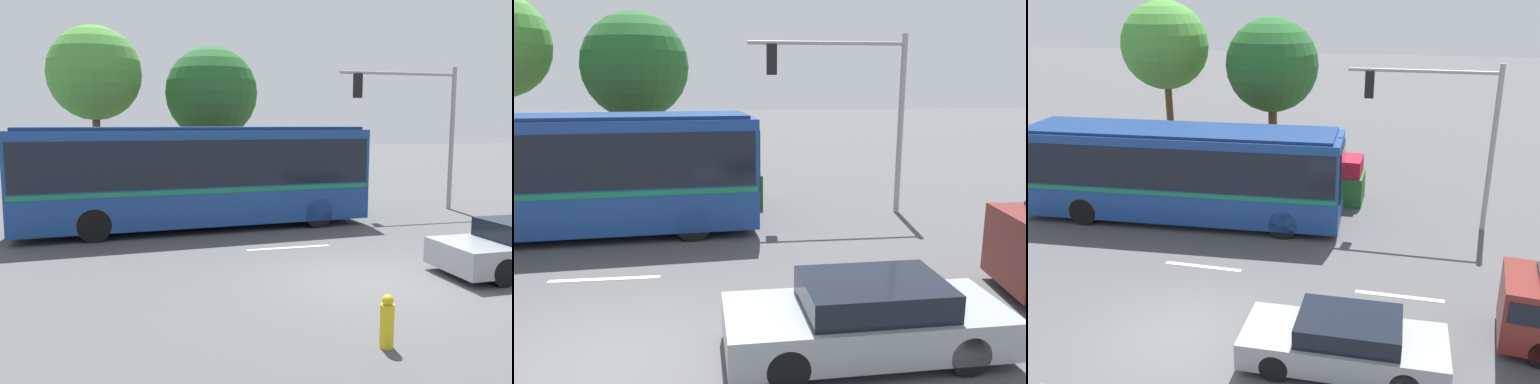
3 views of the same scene
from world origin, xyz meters
The scene contains 9 objects.
ground_plane centered at (0.00, 0.00, 0.00)m, with size 140.00×140.00×0.00m, color #4C4C4F.
city_bus centered at (-2.87, 6.99, 1.92)m, with size 11.62×3.36×3.37m.
sedan_foreground centered at (3.96, -0.23, 0.60)m, with size 4.48×1.89×1.24m.
traffic_light_pole centered at (6.34, 8.42, 3.82)m, with size 4.99×0.24×5.70m.
flowering_hedge centered at (-1.38, 10.16, 0.89)m, with size 9.47×1.58×1.81m.
street_tree_left centered at (-6.25, 13.53, 5.58)m, with size 3.98×3.98×7.59m.
street_tree_centre centered at (-1.22, 13.62, 4.81)m, with size 4.14×4.14×6.91m.
lane_stripe_near centered at (-0.80, 3.48, 0.01)m, with size 2.40×0.16×0.01m, color silver.
lane_stripe_mid centered at (5.04, 3.06, 0.01)m, with size 2.40×0.16×0.01m, color silver.
Camera 3 is at (5.01, -10.46, 7.71)m, focal length 38.62 mm.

